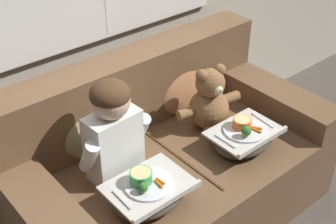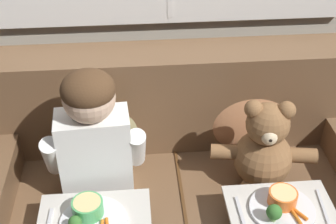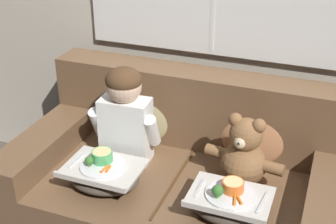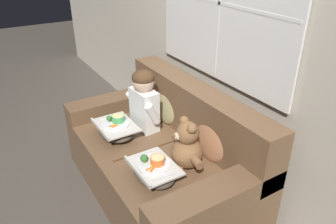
{
  "view_description": "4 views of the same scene",
  "coord_description": "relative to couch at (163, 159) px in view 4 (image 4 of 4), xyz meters",
  "views": [
    {
      "loc": [
        -1.28,
        -1.47,
        2.05
      ],
      "look_at": [
        0.04,
        0.1,
        0.66
      ],
      "focal_mm": 50.0,
      "sensor_mm": 36.0,
      "label": 1
    },
    {
      "loc": [
        -0.17,
        -1.29,
        1.79
      ],
      "look_at": [
        -0.05,
        0.11,
        0.8
      ],
      "focal_mm": 50.0,
      "sensor_mm": 36.0,
      "label": 2
    },
    {
      "loc": [
        0.67,
        -1.9,
        1.89
      ],
      "look_at": [
        -0.08,
        0.06,
        0.8
      ],
      "focal_mm": 50.0,
      "sensor_mm": 36.0,
      "label": 3
    },
    {
      "loc": [
        1.91,
        -1.06,
        1.94
      ],
      "look_at": [
        -0.01,
        0.11,
        0.75
      ],
      "focal_mm": 35.0,
      "sensor_mm": 36.0,
      "label": 4
    }
  ],
  "objects": [
    {
      "name": "child_figure",
      "position": [
        -0.32,
        0.01,
        0.43
      ],
      "size": [
        0.39,
        0.19,
        0.54
      ],
      "color": "white",
      "rests_on": "couch"
    },
    {
      "name": "ground_plane",
      "position": [
        0.0,
        -0.06,
        -0.33
      ],
      "size": [
        14.0,
        14.0,
        0.0
      ],
      "primitive_type": "plane",
      "color": "#4C443D"
    },
    {
      "name": "lap_tray_child",
      "position": [
        -0.33,
        -0.27,
        0.2
      ],
      "size": [
        0.39,
        0.29,
        0.18
      ],
      "color": "#473D33",
      "rests_on": "child_figure"
    },
    {
      "name": "couch",
      "position": [
        0.0,
        0.0,
        0.0
      ],
      "size": [
        1.74,
        0.97,
        0.9
      ],
      "color": "brown",
      "rests_on": "ground_plane"
    },
    {
      "name": "wall_back_with_window",
      "position": [
        0.0,
        0.53,
        0.99
      ],
      "size": [
        8.0,
        0.08,
        2.6
      ],
      "color": "beige",
      "rests_on": "ground_plane"
    },
    {
      "name": "throw_pillow_behind_child",
      "position": [
        -0.32,
        0.24,
        0.32
      ],
      "size": [
        0.38,
        0.18,
        0.39
      ],
      "color": "tan",
      "rests_on": "couch"
    },
    {
      "name": "teddy_bear",
      "position": [
        0.32,
        0.0,
        0.3
      ],
      "size": [
        0.41,
        0.29,
        0.38
      ],
      "color": "brown",
      "rests_on": "couch"
    },
    {
      "name": "throw_pillow_behind_teddy",
      "position": [
        0.32,
        0.24,
        0.32
      ],
      "size": [
        0.39,
        0.19,
        0.4
      ],
      "color": "#B2754C",
      "rests_on": "couch"
    },
    {
      "name": "lap_tray_teddy",
      "position": [
        0.32,
        -0.27,
        0.2
      ],
      "size": [
        0.38,
        0.28,
        0.19
      ],
      "color": "#473D33",
      "rests_on": "teddy_bear"
    }
  ]
}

